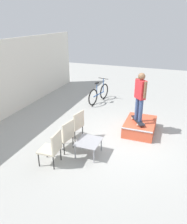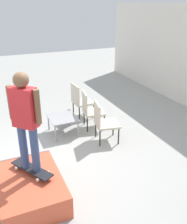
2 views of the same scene
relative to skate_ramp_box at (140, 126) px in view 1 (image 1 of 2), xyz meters
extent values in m
plane|color=#A8A8A3|center=(-0.89, 0.40, -0.20)|extent=(24.00, 24.00, 0.00)
cube|color=#DB5638|center=(0.00, 0.00, 0.00)|extent=(1.41, 1.01, 0.39)
cylinder|color=#B7B7BC|center=(-0.70, 0.00, 0.20)|extent=(0.05, 1.01, 0.05)
cube|color=black|center=(-0.13, 0.07, 0.28)|extent=(0.82, 0.60, 0.02)
cylinder|color=white|center=(0.04, 0.30, 0.25)|extent=(0.06, 0.05, 0.05)
cylinder|color=white|center=(0.16, 0.11, 0.25)|extent=(0.06, 0.05, 0.05)
cylinder|color=white|center=(-0.41, 0.04, 0.25)|extent=(0.06, 0.05, 0.05)
cylinder|color=white|center=(-0.29, -0.16, 0.25)|extent=(0.06, 0.05, 0.05)
cylinder|color=#384C7A|center=(-0.21, -0.01, 0.69)|extent=(0.13, 0.13, 0.79)
cylinder|color=#384C7A|center=(-0.05, 0.15, 0.69)|extent=(0.13, 0.13, 0.79)
cube|color=red|center=(-0.13, 0.07, 1.39)|extent=(0.41, 0.41, 0.62)
cylinder|color=brown|center=(-0.30, -0.10, 1.44)|extent=(0.09, 0.09, 0.53)
cylinder|color=brown|center=(0.05, 0.24, 1.44)|extent=(0.09, 0.09, 0.53)
sphere|color=brown|center=(-0.13, 0.07, 1.82)|extent=(0.23, 0.23, 0.23)
cube|color=#9E9EA3|center=(-1.96, 1.17, 0.24)|extent=(0.75, 0.67, 0.02)
cylinder|color=#9E9EA3|center=(-2.28, 0.89, 0.02)|extent=(0.04, 0.04, 0.43)
cylinder|color=#9E9EA3|center=(-1.63, 0.89, 0.02)|extent=(0.04, 0.04, 0.43)
cylinder|color=#9E9EA3|center=(-2.28, 1.45, 0.02)|extent=(0.04, 0.04, 0.43)
cylinder|color=#9E9EA3|center=(-1.63, 1.45, 0.02)|extent=(0.04, 0.04, 0.43)
cylinder|color=black|center=(-2.50, 2.24, 0.01)|extent=(0.03, 0.03, 0.41)
cylinder|color=black|center=(-2.94, 2.22, 0.01)|extent=(0.03, 0.03, 0.41)
cylinder|color=black|center=(-2.48, 1.80, 0.01)|extent=(0.03, 0.03, 0.41)
cylinder|color=black|center=(-2.92, 1.78, 0.01)|extent=(0.03, 0.03, 0.41)
cube|color=beige|center=(-2.71, 2.01, 0.23)|extent=(0.55, 0.55, 0.05)
cube|color=beige|center=(-2.70, 1.77, 0.52)|extent=(0.52, 0.07, 0.52)
cylinder|color=black|center=(-1.70, 2.18, 0.01)|extent=(0.03, 0.03, 0.41)
cylinder|color=black|center=(-2.13, 2.27, 0.01)|extent=(0.03, 0.03, 0.41)
cylinder|color=black|center=(-1.78, 1.75, 0.01)|extent=(0.03, 0.03, 0.41)
cylinder|color=black|center=(-2.21, 1.84, 0.01)|extent=(0.03, 0.03, 0.41)
cube|color=beige|center=(-1.96, 2.01, 0.23)|extent=(0.61, 0.61, 0.05)
cube|color=beige|center=(-2.00, 1.78, 0.52)|extent=(0.52, 0.14, 0.52)
cylinder|color=black|center=(-0.94, 2.18, 0.01)|extent=(0.03, 0.03, 0.41)
cylinder|color=black|center=(-1.37, 2.27, 0.01)|extent=(0.03, 0.03, 0.41)
cylinder|color=black|center=(-1.03, 1.75, 0.01)|extent=(0.03, 0.03, 0.41)
cylinder|color=black|center=(-1.46, 1.84, 0.01)|extent=(0.03, 0.03, 0.41)
cube|color=beige|center=(-1.20, 2.01, 0.23)|extent=(0.61, 0.61, 0.05)
cube|color=beige|center=(-1.25, 1.78, 0.52)|extent=(0.52, 0.14, 0.52)
torus|color=black|center=(2.87, 2.25, 0.18)|extent=(0.76, 0.21, 0.76)
torus|color=black|center=(1.84, 2.45, 0.18)|extent=(0.76, 0.21, 0.76)
cylinder|color=#2856A3|center=(2.35, 2.35, 0.18)|extent=(0.93, 0.23, 0.04)
cylinder|color=#2856A3|center=(2.17, 2.38, 0.47)|extent=(0.04, 0.04, 0.56)
cube|color=black|center=(2.17, 2.38, 0.78)|extent=(0.24, 0.14, 0.06)
cylinder|color=#2856A3|center=(2.77, 2.27, 0.52)|extent=(0.04, 0.04, 0.67)
cylinder|color=black|center=(2.77, 2.27, 0.85)|extent=(0.13, 0.52, 0.03)
camera|label=1|loc=(-7.00, -0.86, 3.49)|focal=35.00mm
camera|label=2|loc=(3.42, -0.35, 2.82)|focal=40.00mm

